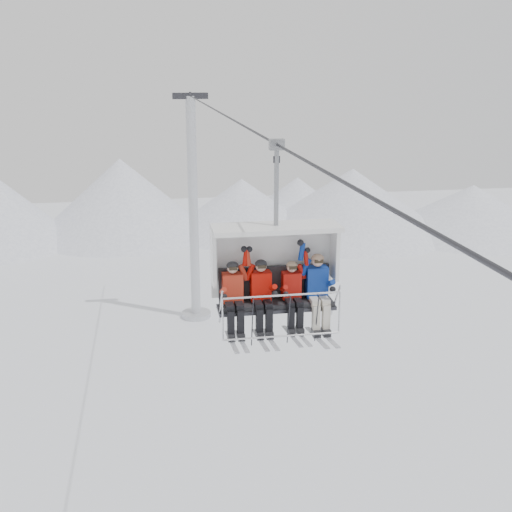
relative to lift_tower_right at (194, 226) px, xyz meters
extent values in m
cone|color=white|center=(-5.00, 22.00, -2.28)|extent=(16.00, 16.00, 7.00)
cone|color=white|center=(6.00, 21.00, -3.28)|extent=(14.00, 14.00, 5.00)
cone|color=white|center=(16.00, 19.00, -2.78)|extent=(18.00, 18.00, 6.00)
cone|color=white|center=(27.00, 17.00, -3.53)|extent=(16.00, 16.00, 4.50)
cone|color=white|center=(12.00, 24.00, -3.53)|extent=(12.00, 12.00, 4.50)
cylinder|color=#BABCC2|center=(0.00, 0.00, 0.87)|extent=(0.56, 0.56, 13.30)
cylinder|color=#BABCC2|center=(0.00, 0.00, -5.63)|extent=(1.80, 1.80, 0.30)
cube|color=#2C2C31|center=(0.00, 0.00, 7.52)|extent=(2.00, 0.35, 0.35)
cylinder|color=#2C2C31|center=(0.00, -22.00, 7.52)|extent=(0.06, 50.00, 0.06)
cube|color=black|center=(0.00, -24.57, 4.17)|extent=(2.40, 0.55, 0.10)
cube|color=black|center=(0.00, -24.31, 4.57)|extent=(2.40, 0.10, 0.70)
cube|color=#2C2C31|center=(0.00, -24.57, 4.08)|extent=(2.51, 0.60, 0.08)
cube|color=white|center=(0.00, -24.09, 5.01)|extent=(2.68, 0.10, 1.60)
cube|color=white|center=(0.00, -24.49, 5.80)|extent=(2.68, 0.90, 0.10)
cylinder|color=silver|center=(0.00, -25.12, 4.54)|extent=(2.45, 0.04, 0.04)
cylinder|color=silver|center=(0.00, -25.19, 3.67)|extent=(2.45, 0.04, 0.04)
cylinder|color=gray|center=(0.00, -24.47, 6.66)|extent=(0.10, 0.10, 1.72)
cube|color=gray|center=(0.00, -24.47, 7.52)|extent=(0.30, 0.18, 0.22)
cube|color=red|center=(-0.93, -24.53, 4.56)|extent=(0.42, 0.28, 0.63)
sphere|color=tan|center=(-0.93, -24.57, 5.01)|extent=(0.23, 0.23, 0.23)
cube|color=black|center=(-1.03, -24.97, 3.97)|extent=(0.14, 0.15, 0.51)
cube|color=black|center=(-0.83, -24.97, 3.97)|extent=(0.14, 0.15, 0.51)
cube|color=#B4B7BE|center=(-1.03, -25.07, 3.57)|extent=(0.10, 1.69, 0.26)
cube|color=#B4B7BE|center=(-0.83, -25.07, 3.57)|extent=(0.10, 1.69, 0.26)
cube|color=#B90E04|center=(-0.33, -24.53, 4.57)|extent=(0.43, 0.29, 0.63)
sphere|color=tan|center=(-0.33, -24.57, 5.01)|extent=(0.23, 0.23, 0.23)
cube|color=black|center=(-0.44, -24.97, 3.97)|extent=(0.14, 0.15, 0.51)
cube|color=black|center=(-0.23, -24.97, 3.97)|extent=(0.14, 0.15, 0.51)
cube|color=#B4B7BE|center=(-0.44, -25.07, 3.57)|extent=(0.10, 1.69, 0.26)
cube|color=#B4B7BE|center=(-0.23, -25.07, 3.57)|extent=(0.10, 1.69, 0.26)
cube|color=#A8120A|center=(0.33, -24.53, 4.54)|extent=(0.40, 0.26, 0.59)
sphere|color=tan|center=(0.33, -24.57, 4.96)|extent=(0.22, 0.22, 0.22)
cube|color=black|center=(0.24, -24.97, 3.98)|extent=(0.13, 0.15, 0.47)
cube|color=black|center=(0.43, -24.97, 3.98)|extent=(0.13, 0.15, 0.47)
cube|color=#B4B7BE|center=(0.24, -25.07, 3.61)|extent=(0.09, 1.69, 0.26)
cube|color=#B4B7BE|center=(0.43, -25.07, 3.61)|extent=(0.09, 1.69, 0.26)
cube|color=navy|center=(0.88, -24.53, 4.59)|extent=(0.46, 0.31, 0.68)
sphere|color=tan|center=(0.88, -24.57, 5.07)|extent=(0.25, 0.25, 0.25)
cube|color=beige|center=(0.78, -24.97, 3.95)|extent=(0.15, 0.15, 0.55)
cube|color=beige|center=(0.99, -24.97, 3.95)|extent=(0.15, 0.15, 0.55)
cube|color=#B4B7BE|center=(0.78, -25.07, 3.53)|extent=(0.10, 1.69, 0.26)
cube|color=#B4B7BE|center=(0.99, -25.07, 3.53)|extent=(0.10, 1.69, 0.26)
camera|label=1|loc=(-2.59, -37.16, 8.98)|focal=45.00mm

